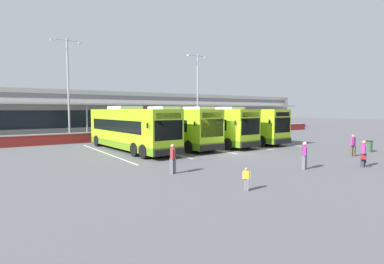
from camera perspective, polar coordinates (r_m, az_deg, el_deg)
ground_plane at (r=23.93m, az=7.95°, el=-4.07°), size 200.00×200.00×0.00m
terminal_building at (r=47.18m, az=-14.65°, el=3.60°), size 70.00×13.00×6.00m
red_barrier_wall at (r=35.87m, az=-7.84°, el=-0.40°), size 60.00×0.40×1.10m
coach_bus_leftmost at (r=25.73m, az=-11.82°, el=0.46°), size 3.45×12.27×3.78m
coach_bus_left_centre at (r=27.88m, az=-4.31°, el=0.83°), size 3.45×12.27×3.78m
coach_bus_centre at (r=29.81m, az=2.45°, el=1.06°), size 3.45×12.27×3.78m
coach_bus_right_centre at (r=32.54m, az=8.32°, el=1.29°), size 3.45×12.27×3.78m
bay_stripe_far_west at (r=24.91m, az=-16.40°, el=-3.86°), size 0.14×13.00×0.01m
bay_stripe_west at (r=26.49m, az=-7.72°, el=-3.25°), size 0.14×13.00×0.01m
bay_stripe_mid_west at (r=28.61m, az=-0.18°, el=-2.65°), size 0.14×13.00×0.01m
bay_stripe_centre at (r=31.15m, az=6.23°, el=-2.11°), size 0.14×13.00×0.01m
bay_stripe_mid_east at (r=34.02m, az=11.61°, el=-1.63°), size 0.14×13.00×0.01m
pedestrian_with_handbag at (r=20.68m, az=30.11°, el=-3.52°), size 0.64×0.44×1.62m
pedestrian_in_dark_coat at (r=18.44m, az=20.79°, el=-4.05°), size 0.46×0.43×1.62m
pedestrian_child at (r=13.03m, az=10.39°, el=-8.72°), size 0.29×0.27×1.00m
pedestrian_near_bin at (r=25.06m, az=28.52°, el=-2.16°), size 0.53×0.30×1.62m
pedestrian_approaching_bus at (r=16.13m, az=-3.72°, el=-4.95°), size 0.42×0.47×1.62m
lamp_post_west at (r=34.89m, az=-22.69°, el=8.61°), size 3.24×0.28×11.00m
lamp_post_centre at (r=41.27m, az=1.08°, el=8.21°), size 3.24×0.28×11.00m
litter_bin at (r=28.37m, az=30.85°, el=-2.38°), size 0.54×0.54×0.93m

